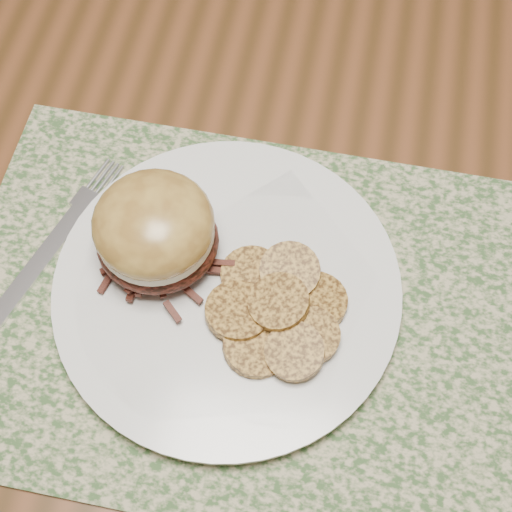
{
  "coord_description": "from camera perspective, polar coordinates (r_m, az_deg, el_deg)",
  "views": [
    {
      "loc": [
        -0.24,
        -0.46,
        1.28
      ],
      "look_at": [
        -0.28,
        -0.22,
        0.79
      ],
      "focal_mm": 50.0,
      "sensor_mm": 36.0,
      "label": 1
    }
  ],
  "objects": [
    {
      "name": "roasted_potatoes",
      "position": [
        0.55,
        1.76,
        -4.35
      ],
      "size": [
        0.13,
        0.13,
        0.03
      ],
      "color": "#B28034",
      "rests_on": "dinner_plate"
    },
    {
      "name": "pork_sandwich",
      "position": [
        0.55,
        -8.07,
        1.99
      ],
      "size": [
        0.11,
        0.11,
        0.07
      ],
      "rotation": [
        0.0,
        0.0,
        0.2
      ],
      "color": "black",
      "rests_on": "dinner_plate"
    },
    {
      "name": "dinner_plate",
      "position": [
        0.57,
        -2.31,
        -2.64
      ],
      "size": [
        0.26,
        0.26,
        0.02
      ],
      "primitive_type": "cylinder",
      "color": "white",
      "rests_on": "placemat"
    },
    {
      "name": "ground",
      "position": [
        1.38,
        13.62,
        -8.59
      ],
      "size": [
        3.5,
        3.5,
        0.0
      ],
      "primitive_type": "plane",
      "color": "#52361C",
      "rests_on": "ground"
    },
    {
      "name": "fork",
      "position": [
        0.62,
        -15.8,
        1.04
      ],
      "size": [
        0.07,
        0.18,
        0.0
      ],
      "rotation": [
        0.0,
        0.0,
        -0.31
      ],
      "color": "silver",
      "rests_on": "placemat"
    },
    {
      "name": "placemat",
      "position": [
        0.57,
        -1.69,
        -4.35
      ],
      "size": [
        0.45,
        0.33,
        0.0
      ],
      "primitive_type": "cube",
      "color": "#38572D",
      "rests_on": "dining_table"
    }
  ]
}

